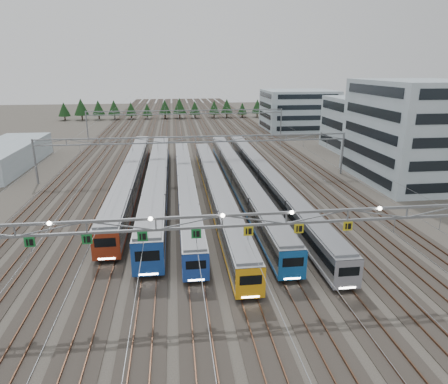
{
  "coord_description": "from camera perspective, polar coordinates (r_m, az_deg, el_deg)",
  "views": [
    {
      "loc": [
        -3.82,
        -31.41,
        19.89
      ],
      "look_at": [
        2.68,
        20.06,
        3.5
      ],
      "focal_mm": 32.0,
      "sensor_mm": 36.0,
      "label": 1
    }
  ],
  "objects": [
    {
      "name": "train_a",
      "position": [
        69.9,
        -13.07,
        2.4
      ],
      "size": [
        2.97,
        57.31,
        3.87
      ],
      "color": "black",
      "rests_on": "ground"
    },
    {
      "name": "train_b",
      "position": [
        66.61,
        -9.46,
        1.98
      ],
      "size": [
        3.14,
        59.03,
        4.1
      ],
      "color": "black",
      "rests_on": "ground"
    },
    {
      "name": "gantry_mid",
      "position": [
        72.77,
        -4.09,
        6.8
      ],
      "size": [
        56.36,
        0.36,
        8.0
      ],
      "color": "gray",
      "rests_on": "ground"
    },
    {
      "name": "treeline",
      "position": [
        162.03,
        -7.4,
        11.85
      ],
      "size": [
        87.5,
        5.6,
        7.02
      ],
      "color": "#332114",
      "rests_on": "ground"
    },
    {
      "name": "west_shed",
      "position": [
        93.15,
        -28.73,
        4.53
      ],
      "size": [
        10.0,
        30.0,
        4.75
      ],
      "primitive_type": "cube",
      "color": "#9EB6BD",
      "rests_on": "ground"
    },
    {
      "name": "depot_bldg_mid",
      "position": [
        104.66,
        18.78,
        9.2
      ],
      "size": [
        14.0,
        16.0,
        12.74
      ],
      "primitive_type": "cube",
      "color": "#9EB6BD",
      "rests_on": "ground"
    },
    {
      "name": "train_e",
      "position": [
        66.6,
        2.2,
        1.99
      ],
      "size": [
        2.77,
        62.03,
        3.61
      ],
      "color": "black",
      "rests_on": "ground"
    },
    {
      "name": "train_f",
      "position": [
        67.28,
        6.02,
        2.0
      ],
      "size": [
        2.66,
        66.01,
        3.47
      ],
      "color": "black",
      "rests_on": "ground"
    },
    {
      "name": "gantry_near",
      "position": [
        34.02,
        -0.29,
        -4.58
      ],
      "size": [
        56.36,
        0.61,
        8.08
      ],
      "color": "gray",
      "rests_on": "ground"
    },
    {
      "name": "depot_bldg_south",
      "position": [
        78.68,
        25.87,
        7.72
      ],
      "size": [
        18.0,
        22.0,
        17.66
      ],
      "primitive_type": "cube",
      "color": "#9EB6BD",
      "rests_on": "ground"
    },
    {
      "name": "train_d",
      "position": [
        61.16,
        -1.18,
        0.52
      ],
      "size": [
        2.68,
        56.95,
        3.48
      ],
      "color": "black",
      "rests_on": "ground"
    },
    {
      "name": "track_bed",
      "position": [
        132.74,
        -5.55,
        9.49
      ],
      "size": [
        54.0,
        260.0,
        5.42
      ],
      "color": "#2D2823",
      "rests_on": "ground"
    },
    {
      "name": "gantry_far",
      "position": [
        117.25,
        -5.38,
        10.85
      ],
      "size": [
        56.36,
        0.36,
        8.0
      ],
      "color": "gray",
      "rests_on": "ground"
    },
    {
      "name": "depot_bldg_north",
      "position": [
        134.14,
        10.58,
        11.43
      ],
      "size": [
        22.0,
        18.0,
        12.6
      ],
      "primitive_type": "cube",
      "color": "#9EB6BD",
      "rests_on": "ground"
    },
    {
      "name": "train_c",
      "position": [
        63.75,
        -5.49,
        1.08
      ],
      "size": [
        2.58,
        55.91,
        3.35
      ],
      "color": "black",
      "rests_on": "ground"
    },
    {
      "name": "ground",
      "position": [
        37.37,
        -0.22,
        -14.62
      ],
      "size": [
        400.0,
        400.0,
        0.0
      ],
      "primitive_type": "plane",
      "color": "#47423A",
      "rests_on": "ground"
    }
  ]
}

